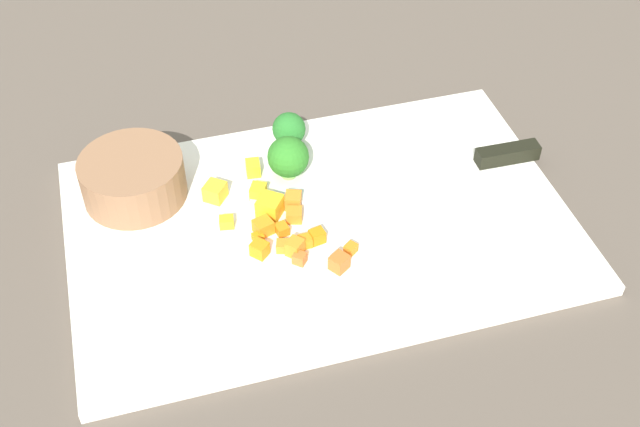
# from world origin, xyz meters

# --- Properties ---
(ground_plane) EXTENTS (4.00, 4.00, 0.00)m
(ground_plane) POSITION_xyz_m (0.00, 0.00, 0.00)
(ground_plane) COLOR brown
(cutting_board) EXTENTS (0.49, 0.32, 0.01)m
(cutting_board) POSITION_xyz_m (0.00, 0.00, 0.01)
(cutting_board) COLOR white
(cutting_board) RESTS_ON ground_plane
(prep_bowl) EXTENTS (0.10, 0.10, 0.05)m
(prep_bowl) POSITION_xyz_m (-0.17, 0.09, 0.03)
(prep_bowl) COLOR #8D6345
(prep_bowl) RESTS_ON cutting_board
(chef_knife) EXTENTS (0.31, 0.03, 0.02)m
(chef_knife) POSITION_xyz_m (0.15, 0.04, 0.02)
(chef_knife) COLOR silver
(chef_knife) RESTS_ON cutting_board
(carrot_dice_0) EXTENTS (0.01, 0.01, 0.01)m
(carrot_dice_0) POSITION_xyz_m (-0.06, -0.01, 0.02)
(carrot_dice_0) COLOR orange
(carrot_dice_0) RESTS_ON cutting_board
(carrot_dice_1) EXTENTS (0.02, 0.02, 0.02)m
(carrot_dice_1) POSITION_xyz_m (0.00, -0.07, 0.02)
(carrot_dice_1) COLOR orange
(carrot_dice_1) RESTS_ON cutting_board
(carrot_dice_2) EXTENTS (0.02, 0.02, 0.02)m
(carrot_dice_2) POSITION_xyz_m (-0.02, 0.03, 0.02)
(carrot_dice_2) COLOR orange
(carrot_dice_2) RESTS_ON cutting_board
(carrot_dice_3) EXTENTS (0.02, 0.02, 0.01)m
(carrot_dice_3) POSITION_xyz_m (-0.06, -0.00, 0.02)
(carrot_dice_3) COLOR orange
(carrot_dice_3) RESTS_ON cutting_board
(carrot_dice_4) EXTENTS (0.02, 0.02, 0.01)m
(carrot_dice_4) POSITION_xyz_m (-0.07, -0.03, 0.02)
(carrot_dice_4) COLOR orange
(carrot_dice_4) RESTS_ON cutting_board
(carrot_dice_5) EXTENTS (0.02, 0.02, 0.01)m
(carrot_dice_5) POSITION_xyz_m (-0.03, -0.05, 0.02)
(carrot_dice_5) COLOR orange
(carrot_dice_5) RESTS_ON cutting_board
(carrot_dice_6) EXTENTS (0.02, 0.02, 0.01)m
(carrot_dice_6) POSITION_xyz_m (-0.02, 0.01, 0.02)
(carrot_dice_6) COLOR orange
(carrot_dice_6) RESTS_ON cutting_board
(carrot_dice_7) EXTENTS (0.01, 0.01, 0.01)m
(carrot_dice_7) POSITION_xyz_m (-0.02, -0.03, 0.02)
(carrot_dice_7) COLOR orange
(carrot_dice_7) RESTS_ON cutting_board
(carrot_dice_8) EXTENTS (0.02, 0.02, 0.02)m
(carrot_dice_8) POSITION_xyz_m (-0.03, -0.04, 0.02)
(carrot_dice_8) COLOR orange
(carrot_dice_8) RESTS_ON cutting_board
(carrot_dice_9) EXTENTS (0.01, 0.01, 0.01)m
(carrot_dice_9) POSITION_xyz_m (-0.04, -0.01, 0.02)
(carrot_dice_9) COLOR orange
(carrot_dice_9) RESTS_ON cutting_board
(carrot_dice_10) EXTENTS (0.02, 0.01, 0.01)m
(carrot_dice_10) POSITION_xyz_m (-0.01, -0.03, 0.02)
(carrot_dice_10) COLOR orange
(carrot_dice_10) RESTS_ON cutting_board
(carrot_dice_11) EXTENTS (0.02, 0.02, 0.01)m
(carrot_dice_11) POSITION_xyz_m (-0.04, -0.03, 0.02)
(carrot_dice_11) COLOR orange
(carrot_dice_11) RESTS_ON cutting_board
(carrot_dice_12) EXTENTS (0.02, 0.01, 0.01)m
(carrot_dice_12) POSITION_xyz_m (0.02, -0.05, 0.02)
(carrot_dice_12) COLOR orange
(carrot_dice_12) RESTS_ON cutting_board
(pepper_dice_0) EXTENTS (0.02, 0.02, 0.01)m
(pepper_dice_0) POSITION_xyz_m (-0.05, 0.05, 0.02)
(pepper_dice_0) COLOR yellow
(pepper_dice_0) RESTS_ON cutting_board
(pepper_dice_1) EXTENTS (0.02, 0.02, 0.02)m
(pepper_dice_1) POSITION_xyz_m (-0.05, 0.09, 0.02)
(pepper_dice_1) COLOR yellow
(pepper_dice_1) RESTS_ON cutting_board
(pepper_dice_2) EXTENTS (0.03, 0.03, 0.02)m
(pepper_dice_2) POSITION_xyz_m (-0.09, 0.06, 0.02)
(pepper_dice_2) COLOR yellow
(pepper_dice_2) RESTS_ON cutting_board
(pepper_dice_3) EXTENTS (0.03, 0.03, 0.02)m
(pepper_dice_3) POSITION_xyz_m (-0.05, 0.02, 0.02)
(pepper_dice_3) COLOR yellow
(pepper_dice_3) RESTS_ON cutting_board
(pepper_dice_4) EXTENTS (0.02, 0.01, 0.01)m
(pepper_dice_4) POSITION_xyz_m (-0.09, 0.02, 0.02)
(pepper_dice_4) COLOR yellow
(pepper_dice_4) RESTS_ON cutting_board
(broccoli_floret_0) EXTENTS (0.04, 0.04, 0.04)m
(broccoli_floret_0) POSITION_xyz_m (-0.00, 0.12, 0.03)
(broccoli_floret_0) COLOR #83B05A
(broccoli_floret_0) RESTS_ON cutting_board
(broccoli_floret_1) EXTENTS (0.04, 0.04, 0.05)m
(broccoli_floret_1) POSITION_xyz_m (-0.01, 0.07, 0.04)
(broccoli_floret_1) COLOR #84BF5B
(broccoli_floret_1) RESTS_ON cutting_board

